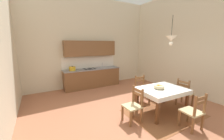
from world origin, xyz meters
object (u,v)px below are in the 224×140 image
at_px(kitchen_cabinetry, 92,69).
at_px(dining_table, 162,92).
at_px(dining_chair_tv_side, 133,106).
at_px(dining_chair_kitchen_side, 142,89).
at_px(fruit_bowl, 159,87).
at_px(pendant_lamp, 171,39).
at_px(dining_chair_camera_side, 193,112).
at_px(dining_chair_window_side, 184,93).

height_order(kitchen_cabinetry, dining_table, kitchen_cabinetry).
bearing_deg(dining_chair_tv_side, dining_chair_kitchen_side, 39.06).
distance_m(dining_chair_kitchen_side, fruit_bowl, 0.96).
xyz_separation_m(fruit_bowl, pendant_lamp, (0.22, -0.11, 1.38)).
height_order(dining_table, dining_chair_tv_side, dining_chair_tv_side).
height_order(dining_chair_tv_side, pendant_lamp, pendant_lamp).
bearing_deg(dining_chair_camera_side, kitchen_cabinetry, 101.57).
relative_size(kitchen_cabinetry, dining_chair_kitchen_side, 2.90).
bearing_deg(dining_chair_camera_side, dining_chair_window_side, 40.14).
height_order(dining_chair_camera_side, dining_chair_tv_side, same).
xyz_separation_m(dining_chair_kitchen_side, pendant_lamp, (0.08, -0.99, 1.75)).
bearing_deg(fruit_bowl, dining_chair_camera_side, -84.87).
relative_size(dining_chair_window_side, fruit_bowl, 3.10).
relative_size(dining_chair_kitchen_side, pendant_lamp, 1.16).
bearing_deg(dining_chair_camera_side, dining_table, 89.43).
distance_m(dining_table, dining_chair_tv_side, 1.06).
bearing_deg(dining_chair_window_side, kitchen_cabinetry, 118.76).
height_order(dining_table, fruit_bowl, fruit_bowl).
bearing_deg(fruit_bowl, kitchen_cabinetry, 103.41).
bearing_deg(dining_chair_tv_side, dining_table, -2.09).
height_order(kitchen_cabinetry, dining_chair_window_side, kitchen_cabinetry).
xyz_separation_m(kitchen_cabinetry, pendant_lamp, (1.02, -3.47, 1.34)).
relative_size(dining_chair_camera_side, dining_chair_kitchen_side, 1.00).
relative_size(dining_chair_kitchen_side, fruit_bowl, 3.10).
bearing_deg(pendant_lamp, kitchen_cabinetry, 106.43).
height_order(dining_table, dining_chair_camera_side, dining_chair_camera_side).
bearing_deg(dining_table, dining_chair_window_side, -4.55).
distance_m(dining_chair_window_side, pendant_lamp, 1.96).
bearing_deg(dining_chair_window_side, dining_chair_kitchen_side, 134.27).
bearing_deg(dining_chair_tv_side, kitchen_cabinetry, 87.54).
relative_size(dining_chair_window_side, pendant_lamp, 1.16).
height_order(dining_chair_kitchen_side, pendant_lamp, pendant_lamp).
bearing_deg(dining_table, dining_chair_kitchen_side, 87.52).
relative_size(dining_table, dining_chair_camera_side, 1.51).
bearing_deg(dining_chair_kitchen_side, dining_chair_tv_side, -140.94).
xyz_separation_m(dining_chair_kitchen_side, dining_chair_tv_side, (-1.09, -0.88, 0.00)).
distance_m(dining_chair_camera_side, fruit_bowl, 1.06).
xyz_separation_m(dining_table, pendant_lamp, (0.12, -0.07, 1.56)).
relative_size(dining_table, dining_chair_tv_side, 1.51).
bearing_deg(kitchen_cabinetry, dining_chair_camera_side, -78.43).
bearing_deg(dining_chair_kitchen_side, dining_chair_camera_side, -91.52).
xyz_separation_m(dining_chair_kitchen_side, fruit_bowl, (-0.14, -0.88, 0.37)).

